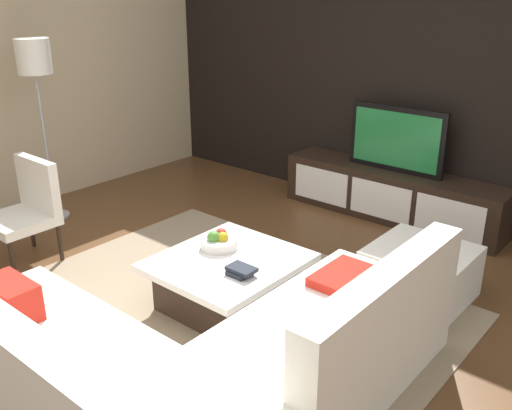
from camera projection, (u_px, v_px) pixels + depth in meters
ground_plane at (230, 316)px, 4.05m from camera, size 14.00×14.00×0.00m
feature_wall_back at (417, 74)px, 5.46m from camera, size 6.40×0.12×2.80m
side_wall_left at (4, 72)px, 5.61m from camera, size 0.12×5.20×2.80m
area_rug at (220, 310)px, 4.11m from camera, size 3.16×2.49×0.01m
media_console at (391, 194)px, 5.67m from camera, size 2.26×0.48×0.50m
television at (397, 139)px, 5.46m from camera, size 0.98×0.06×0.63m
sectional_couch at (191, 368)px, 3.05m from camera, size 2.26×2.39×0.83m
coffee_table at (228, 281)px, 4.11m from camera, size 0.92×1.01×0.38m
accent_chair_near at (28, 205)px, 4.73m from camera, size 0.54×0.50×0.87m
floor_lamp at (35, 69)px, 5.24m from camera, size 0.31×0.31×1.76m
ottoman at (420, 273)px, 4.22m from camera, size 0.70×0.70×0.40m
fruit_bowl at (219, 241)px, 4.21m from camera, size 0.28×0.28×0.14m
book_stack at (241, 271)px, 3.82m from camera, size 0.19×0.14×0.06m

